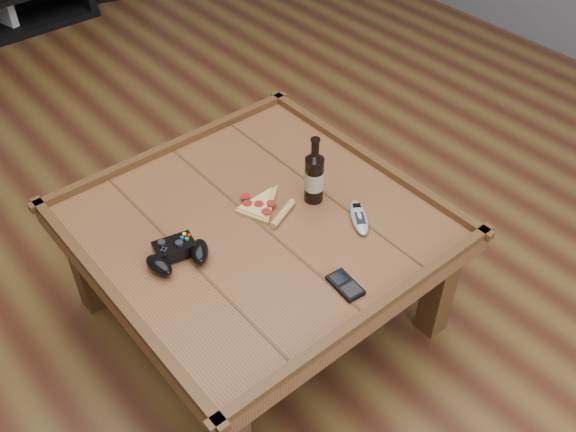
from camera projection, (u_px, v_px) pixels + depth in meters
ground at (260, 314)px, 2.27m from camera, size 6.00×6.00×0.00m
coffee_table at (257, 235)px, 2.01m from camera, size 1.03×1.03×0.48m
beer_bottle at (314, 176)px, 1.98m from camera, size 0.06×0.06×0.23m
game_controller at (177, 254)px, 1.83m from camera, size 0.20×0.16×0.05m
pizza_slice at (262, 207)px, 2.00m from camera, size 0.21×0.26×0.02m
smartphone at (345, 285)px, 1.77m from camera, size 0.07×0.11×0.01m
remote_control at (359, 217)px, 1.96m from camera, size 0.13×0.16×0.02m
game_console at (5, 14)px, 3.82m from camera, size 0.14×0.20×0.23m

